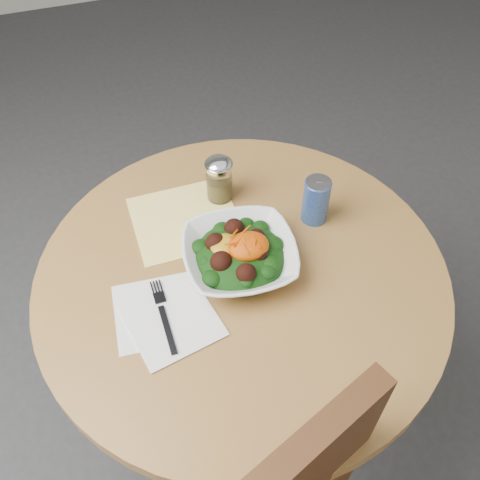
{
  "coord_description": "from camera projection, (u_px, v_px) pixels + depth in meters",
  "views": [
    {
      "loc": [
        -0.23,
        -0.67,
        1.68
      ],
      "look_at": [
        0.01,
        0.04,
        0.81
      ],
      "focal_mm": 40.0,
      "sensor_mm": 36.0,
      "label": 1
    }
  ],
  "objects": [
    {
      "name": "beverage_can",
      "position": [
        316.0,
        200.0,
        1.22
      ],
      "size": [
        0.06,
        0.06,
        0.12
      ],
      "color": "navy",
      "rests_on": "table"
    },
    {
      "name": "ground",
      "position": [
        241.0,
        410.0,
        1.73
      ],
      "size": [
        6.0,
        6.0,
        0.0
      ],
      "primitive_type": "plane",
      "color": "#313133",
      "rests_on": "ground"
    },
    {
      "name": "salad_bowl",
      "position": [
        240.0,
        255.0,
        1.15
      ],
      "size": [
        0.27,
        0.27,
        0.09
      ],
      "color": "white",
      "rests_on": "table"
    },
    {
      "name": "cloth_napkin",
      "position": [
        186.0,
        220.0,
        1.26
      ],
      "size": [
        0.24,
        0.22,
        0.0
      ],
      "primitive_type": "cube",
      "rotation": [
        0.0,
        0.0,
        -0.0
      ],
      "color": "yellow",
      "rests_on": "table"
    },
    {
      "name": "fork",
      "position": [
        163.0,
        313.0,
        1.09
      ],
      "size": [
        0.02,
        0.18,
        0.0
      ],
      "color": "black",
      "rests_on": "table"
    },
    {
      "name": "paper_napkins",
      "position": [
        165.0,
        316.0,
        1.09
      ],
      "size": [
        0.22,
        0.22,
        0.0
      ],
      "color": "white",
      "rests_on": "table"
    },
    {
      "name": "table",
      "position": [
        242.0,
        319.0,
        1.31
      ],
      "size": [
        0.9,
        0.9,
        0.75
      ],
      "color": "black",
      "rests_on": "ground"
    },
    {
      "name": "spice_shaker",
      "position": [
        219.0,
        179.0,
        1.27
      ],
      "size": [
        0.07,
        0.07,
        0.12
      ],
      "color": "silver",
      "rests_on": "table"
    }
  ]
}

